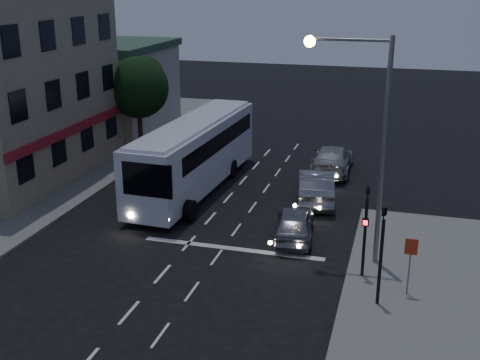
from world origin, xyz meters
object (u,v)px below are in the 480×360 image
(car_suv, at_px, (294,223))
(regulatory_sign, at_px, (410,257))
(tour_bus, at_px, (195,153))
(car_sedan_a, at_px, (316,186))
(car_sedan_b, at_px, (332,159))
(street_tree, at_px, (138,85))
(traffic_signal_main, at_px, (366,221))
(traffic_signal_side, at_px, (382,244))
(streetlight, at_px, (368,126))

(car_suv, height_order, regulatory_sign, regulatory_sign)
(tour_bus, height_order, car_sedan_a, tour_bus)
(car_sedan_b, distance_m, street_tree, 13.46)
(regulatory_sign, height_order, street_tree, street_tree)
(car_sedan_a, relative_size, car_sedan_b, 0.92)
(car_sedan_b, distance_m, regulatory_sign, 14.98)
(car_sedan_b, xyz_separation_m, street_tree, (-12.90, 1.03, 3.71))
(car_suv, relative_size, car_sedan_a, 0.84)
(tour_bus, xyz_separation_m, regulatory_sign, (11.43, -9.06, -0.49))
(car_sedan_a, height_order, street_tree, street_tree)
(car_sedan_a, xyz_separation_m, street_tree, (-12.73, 6.24, 3.67))
(car_suv, relative_size, regulatory_sign, 1.90)
(car_sedan_a, distance_m, regulatory_sign, 10.23)
(traffic_signal_main, relative_size, regulatory_sign, 1.86)
(car_sedan_b, relative_size, traffic_signal_side, 1.33)
(car_suv, bearing_deg, street_tree, -48.97)
(traffic_signal_side, relative_size, street_tree, 0.66)
(car_suv, height_order, car_sedan_a, car_sedan_a)
(car_sedan_b, bearing_deg, regulatory_sign, 106.16)
(traffic_signal_side, bearing_deg, traffic_signal_main, 109.49)
(traffic_signal_main, distance_m, traffic_signal_side, 2.10)
(car_sedan_a, height_order, streetlight, streetlight)
(traffic_signal_side, bearing_deg, car_suv, 128.37)
(street_tree, bearing_deg, tour_bus, -45.56)
(tour_bus, xyz_separation_m, street_tree, (-6.08, 6.20, 2.42))
(car_sedan_b, bearing_deg, tour_bus, 35.38)
(car_suv, distance_m, regulatory_sign, 6.46)
(traffic_signal_side, xyz_separation_m, street_tree, (-16.51, 16.22, 2.08))
(car_suv, bearing_deg, regulatory_sign, 133.69)
(tour_bus, bearing_deg, car_sedan_b, 39.87)
(traffic_signal_main, height_order, regulatory_sign, traffic_signal_main)
(car_sedan_a, relative_size, streetlight, 0.56)
(car_sedan_b, bearing_deg, street_tree, -6.32)
(tour_bus, distance_m, car_sedan_b, 8.66)
(tour_bus, bearing_deg, car_sedan_a, 2.31)
(traffic_signal_main, bearing_deg, tour_bus, 140.40)
(street_tree, bearing_deg, car_sedan_a, -26.14)
(car_suv, relative_size, streetlight, 0.46)
(tour_bus, bearing_deg, traffic_signal_side, -41.15)
(tour_bus, relative_size, traffic_signal_side, 3.08)
(tour_bus, relative_size, streetlight, 1.41)
(car_sedan_b, distance_m, traffic_signal_main, 13.63)
(traffic_signal_main, distance_m, streetlight, 3.61)
(streetlight, bearing_deg, car_sedan_a, 113.23)
(car_sedan_b, xyz_separation_m, traffic_signal_side, (3.61, -15.20, 1.63))
(car_sedan_b, relative_size, regulatory_sign, 2.48)
(car_suv, xyz_separation_m, regulatory_sign, (4.96, -4.04, 0.88))
(regulatory_sign, relative_size, street_tree, 0.35)
(tour_bus, height_order, street_tree, street_tree)
(car_suv, distance_m, traffic_signal_main, 4.76)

